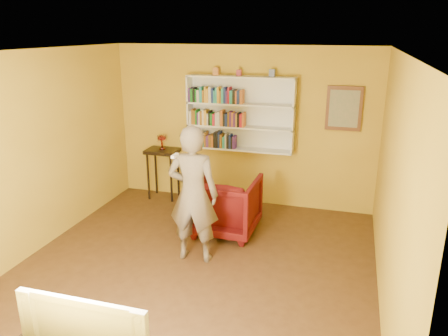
{
  "coord_description": "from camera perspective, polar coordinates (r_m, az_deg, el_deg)",
  "views": [
    {
      "loc": [
        1.78,
        -4.58,
        2.94
      ],
      "look_at": [
        0.19,
        0.75,
        1.16
      ],
      "focal_mm": 35.0,
      "sensor_mm": 36.0,
      "label": 1
    }
  ],
  "objects": [
    {
      "name": "ornament_right",
      "position": [
        7.08,
        6.31,
        12.22
      ],
      "size": [
        0.09,
        0.09,
        0.12
      ],
      "primitive_type": "cube",
      "color": "slate",
      "rests_on": "bookshelf"
    },
    {
      "name": "books_row_upper",
      "position": [
        7.3,
        -1.05,
        9.44
      ],
      "size": [
        0.92,
        0.19,
        0.27
      ],
      "color": "#572A7E",
      "rests_on": "bookshelf"
    },
    {
      "name": "room_shell",
      "position": [
        5.28,
        -4.35,
        -3.71
      ],
      "size": [
        5.3,
        5.8,
        2.88
      ],
      "color": "#432A15",
      "rests_on": "ground"
    },
    {
      "name": "framed_painting",
      "position": [
        7.14,
        15.4,
        7.5
      ],
      "size": [
        0.55,
        0.05,
        0.7
      ],
      "color": "#572F19",
      "rests_on": "room_shell"
    },
    {
      "name": "bookshelf",
      "position": [
        7.34,
        2.24,
        7.14
      ],
      "size": [
        1.8,
        0.29,
        1.23
      ],
      "color": "white",
      "rests_on": "room_shell"
    },
    {
      "name": "ruby_lustre",
      "position": [
        7.76,
        -8.13,
        3.74
      ],
      "size": [
        0.16,
        0.16,
        0.26
      ],
      "color": "maroon",
      "rests_on": "console_table"
    },
    {
      "name": "console_table",
      "position": [
        7.84,
        -8.02,
        1.32
      ],
      "size": [
        0.55,
        0.42,
        0.91
      ],
      "color": "black",
      "rests_on": "ground"
    },
    {
      "name": "game_remote",
      "position": [
        5.2,
        -6.42,
        1.61
      ],
      "size": [
        0.04,
        0.15,
        0.04
      ],
      "primitive_type": "cube",
      "color": "white",
      "rests_on": "person"
    },
    {
      "name": "ornament_centre",
      "position": [
        7.2,
        1.97,
        12.32
      ],
      "size": [
        0.07,
        0.07,
        0.1
      ],
      "primitive_type": "cube",
      "color": "#9A3346",
      "rests_on": "bookshelf"
    },
    {
      "name": "books_row_middle",
      "position": [
        7.36,
        -0.95,
        6.51
      ],
      "size": [
        0.95,
        0.19,
        0.26
      ],
      "color": "beige",
      "rests_on": "bookshelf"
    },
    {
      "name": "armchair",
      "position": [
        6.53,
        0.19,
        -4.83
      ],
      "size": [
        0.95,
        0.98,
        0.87
      ],
      "primitive_type": "imported",
      "rotation": [
        0.0,
        0.0,
        3.12
      ],
      "color": "#3E0408",
      "rests_on": "ground"
    },
    {
      "name": "television",
      "position": [
        3.58,
        -16.93,
        -19.18
      ],
      "size": [
        1.03,
        0.14,
        0.59
      ],
      "primitive_type": "imported",
      "rotation": [
        0.0,
        0.0,
        0.01
      ],
      "color": "black",
      "rests_on": "tv_cabinet"
    },
    {
      "name": "person",
      "position": [
        5.62,
        -4.05,
        -3.48
      ],
      "size": [
        0.69,
        0.48,
        1.82
      ],
      "primitive_type": "imported",
      "rotation": [
        0.0,
        0.0,
        3.2
      ],
      "color": "brown",
      "rests_on": "ground"
    },
    {
      "name": "books_row_lower",
      "position": [
        7.47,
        -1.49,
        3.68
      ],
      "size": [
        0.8,
        0.19,
        0.27
      ],
      "color": "beige",
      "rests_on": "bookshelf"
    },
    {
      "name": "ornament_left",
      "position": [
        7.3,
        -1.06,
        12.49
      ],
      "size": [
        0.09,
        0.09,
        0.12
      ],
      "primitive_type": "cube",
      "color": "#C07536",
      "rests_on": "bookshelf"
    }
  ]
}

